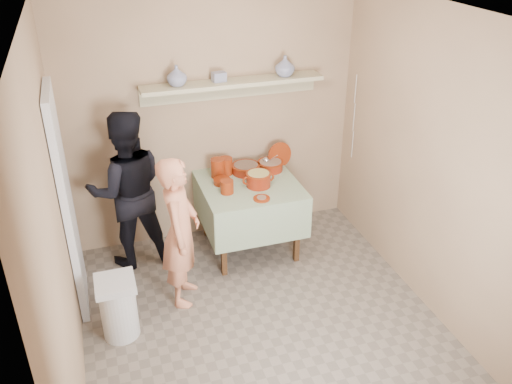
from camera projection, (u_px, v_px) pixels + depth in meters
name	position (u px, v px, depth m)	size (l,w,h in m)	color
ground	(266.00, 331.00, 4.64)	(3.50, 3.50, 0.00)	#706458
tile_panel	(67.00, 204.00, 4.56)	(0.06, 0.70, 2.00)	silver
plate_stack_a	(218.00, 168.00, 5.51)	(0.15, 0.15, 0.19)	maroon
plate_stack_b	(225.00, 166.00, 5.57)	(0.15, 0.15, 0.18)	maroon
bowl_stack	(227.00, 187.00, 5.21)	(0.13, 0.13, 0.13)	maroon
empty_bowl	(222.00, 181.00, 5.40)	(0.18, 0.18, 0.05)	maroon
propped_lid	(280.00, 155.00, 5.74)	(0.27, 0.27, 0.02)	maroon
vase_right	(285.00, 66.00, 5.33)	(0.19, 0.19, 0.20)	navy
vase_left	(177.00, 76.00, 5.04)	(0.19, 0.19, 0.20)	navy
ceramic_box	(219.00, 77.00, 5.19)	(0.13, 0.09, 0.09)	navy
person_cook	(180.00, 232.00, 4.72)	(0.52, 0.34, 1.42)	#D9825E
person_helper	(128.00, 190.00, 5.20)	(0.78, 0.61, 1.60)	black
room_shell	(268.00, 161.00, 3.87)	(3.04, 3.54, 2.62)	tan
serving_table	(249.00, 194.00, 5.47)	(0.97, 0.97, 0.76)	#4C2D16
cazuela_meat_a	(246.00, 168.00, 5.59)	(0.30, 0.30, 0.10)	maroon
cazuela_meat_b	(270.00, 165.00, 5.66)	(0.28, 0.28, 0.10)	maroon
ladle	(267.00, 160.00, 5.64)	(0.08, 0.26, 0.19)	silver
cazuela_rice	(258.00, 178.00, 5.33)	(0.33, 0.25, 0.14)	maroon
front_plate	(262.00, 198.00, 5.12)	(0.16, 0.16, 0.03)	maroon
wall_shelf	(232.00, 85.00, 5.28)	(1.80, 0.25, 0.21)	tan
trash_bin	(119.00, 308.00, 4.48)	(0.32, 0.32, 0.56)	silver
electrical_cord	(354.00, 117.00, 5.68)	(0.01, 0.05, 0.90)	silver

